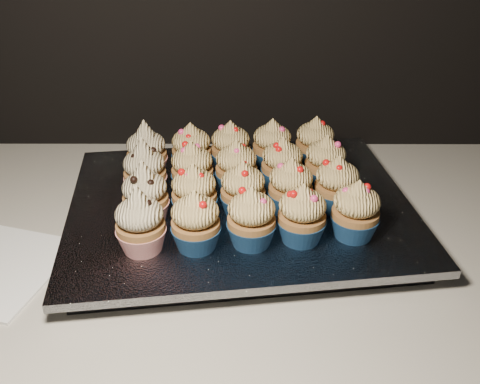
% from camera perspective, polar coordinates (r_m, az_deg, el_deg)
% --- Properties ---
extents(worktop, '(2.44, 0.64, 0.04)m').
position_cam_1_polar(worktop, '(0.79, 10.89, -5.68)').
color(worktop, silver).
rests_on(worktop, cabinet).
extents(baking_tray, '(0.49, 0.40, 0.02)m').
position_cam_1_polar(baking_tray, '(0.79, 0.00, -2.42)').
color(baking_tray, black).
rests_on(baking_tray, worktop).
extents(foil_lining, '(0.53, 0.44, 0.01)m').
position_cam_1_polar(foil_lining, '(0.78, 0.00, -1.38)').
color(foil_lining, silver).
rests_on(foil_lining, baking_tray).
extents(cupcake_0, '(0.06, 0.06, 0.10)m').
position_cam_1_polar(cupcake_0, '(0.67, -10.60, -3.25)').
color(cupcake_0, '#AE1818').
rests_on(cupcake_0, foil_lining).
extents(cupcake_1, '(0.06, 0.06, 0.08)m').
position_cam_1_polar(cupcake_1, '(0.67, -4.76, -3.22)').
color(cupcake_1, navy).
rests_on(cupcake_1, foil_lining).
extents(cupcake_2, '(0.06, 0.06, 0.08)m').
position_cam_1_polar(cupcake_2, '(0.67, 1.23, -2.86)').
color(cupcake_2, navy).
rests_on(cupcake_2, foil_lining).
extents(cupcake_3, '(0.06, 0.06, 0.08)m').
position_cam_1_polar(cupcake_3, '(0.68, 6.62, -2.48)').
color(cupcake_3, navy).
rests_on(cupcake_3, foil_lining).
extents(cupcake_4, '(0.06, 0.06, 0.08)m').
position_cam_1_polar(cupcake_4, '(0.70, 12.24, -2.03)').
color(cupcake_4, navy).
rests_on(cupcake_4, foil_lining).
extents(cupcake_5, '(0.06, 0.06, 0.10)m').
position_cam_1_polar(cupcake_5, '(0.73, -10.07, -0.40)').
color(cupcake_5, '#AE1818').
rests_on(cupcake_5, foil_lining).
extents(cupcake_6, '(0.06, 0.06, 0.08)m').
position_cam_1_polar(cupcake_6, '(0.73, -4.90, -0.18)').
color(cupcake_6, navy).
rests_on(cupcake_6, foil_lining).
extents(cupcake_7, '(0.06, 0.06, 0.08)m').
position_cam_1_polar(cupcake_7, '(0.73, 0.32, 0.13)').
color(cupcake_7, navy).
rests_on(cupcake_7, foil_lining).
extents(cupcake_8, '(0.06, 0.06, 0.08)m').
position_cam_1_polar(cupcake_8, '(0.74, 5.42, 0.51)').
color(cupcake_8, navy).
rests_on(cupcake_8, foil_lining).
extents(cupcake_9, '(0.06, 0.06, 0.08)m').
position_cam_1_polar(cupcake_9, '(0.76, 10.27, 0.73)').
color(cupcake_9, navy).
rests_on(cupcake_9, foil_lining).
extents(cupcake_10, '(0.06, 0.06, 0.10)m').
position_cam_1_polar(cupcake_10, '(0.79, -10.13, 2.22)').
color(cupcake_10, '#AE1818').
rests_on(cupcake_10, foil_lining).
extents(cupcake_11, '(0.06, 0.06, 0.08)m').
position_cam_1_polar(cupcake_11, '(0.79, -5.11, 2.39)').
color(cupcake_11, navy).
rests_on(cupcake_11, foil_lining).
extents(cupcake_12, '(0.06, 0.06, 0.08)m').
position_cam_1_polar(cupcake_12, '(0.79, -0.39, 2.59)').
color(cupcake_12, navy).
rests_on(cupcake_12, foil_lining).
extents(cupcake_13, '(0.06, 0.06, 0.08)m').
position_cam_1_polar(cupcake_13, '(0.80, 4.51, 2.91)').
color(cupcake_13, navy).
rests_on(cupcake_13, foil_lining).
extents(cupcake_14, '(0.06, 0.06, 0.08)m').
position_cam_1_polar(cupcake_14, '(0.81, 9.08, 3.09)').
color(cupcake_14, navy).
rests_on(cupcake_14, foil_lining).
extents(cupcake_15, '(0.06, 0.06, 0.10)m').
position_cam_1_polar(cupcake_15, '(0.84, -9.93, 4.22)').
color(cupcake_15, '#AE1818').
rests_on(cupcake_15, foil_lining).
extents(cupcake_16, '(0.06, 0.06, 0.08)m').
position_cam_1_polar(cupcake_16, '(0.85, -5.20, 4.50)').
color(cupcake_16, navy).
rests_on(cupcake_16, foil_lining).
extents(cupcake_17, '(0.06, 0.06, 0.08)m').
position_cam_1_polar(cupcake_17, '(0.85, -1.00, 4.75)').
color(cupcake_17, navy).
rests_on(cupcake_17, foil_lining).
extents(cupcake_18, '(0.06, 0.06, 0.08)m').
position_cam_1_polar(cupcake_18, '(0.86, 3.44, 4.98)').
color(cupcake_18, navy).
rests_on(cupcake_18, foil_lining).
extents(cupcake_19, '(0.06, 0.06, 0.08)m').
position_cam_1_polar(cupcake_19, '(0.87, 7.99, 5.20)').
color(cupcake_19, navy).
rests_on(cupcake_19, foil_lining).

